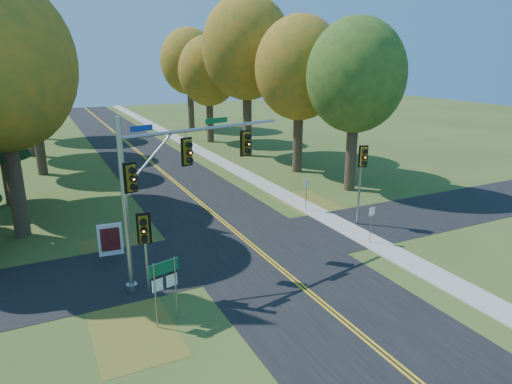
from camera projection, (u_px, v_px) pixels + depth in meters
name	position (u px, v px, depth m)	size (l,w,h in m)	color
ground	(271.00, 261.00, 23.01)	(160.00, 160.00, 0.00)	#35501C
road_main	(271.00, 261.00, 23.00)	(8.00, 160.00, 0.02)	black
road_cross	(254.00, 247.00, 24.72)	(60.00, 6.00, 0.02)	black
centerline_left	(269.00, 261.00, 22.96)	(0.10, 160.00, 0.01)	gold
centerline_right	(273.00, 260.00, 23.04)	(0.10, 160.00, 0.01)	gold
sidewalk_east	(368.00, 240.00, 25.62)	(1.60, 160.00, 0.06)	#9E998E
leaf_patch_w_near	(124.00, 255.00, 23.69)	(4.00, 6.00, 0.00)	brown
leaf_patch_e	(318.00, 208.00, 31.04)	(3.50, 8.00, 0.00)	brown
leaf_patch_w_far	(133.00, 329.00, 17.25)	(3.00, 5.00, 0.00)	brown
tree_e_a	(356.00, 76.00, 33.00)	(7.20, 7.20, 12.73)	#38281C
tree_e_b	(300.00, 69.00, 38.49)	(7.60, 7.60, 13.33)	#38281C
tree_w_c	(31.00, 81.00, 37.73)	(6.80, 6.80, 11.91)	#38281C
tree_e_c	(247.00, 48.00, 44.50)	(8.80, 8.80, 15.79)	#38281C
tree_w_d	(21.00, 58.00, 44.44)	(8.20, 8.20, 14.56)	#38281C
tree_e_d	(209.00, 71.00, 52.82)	(7.00, 7.00, 12.32)	#38281C
tree_w_e	(32.00, 55.00, 54.24)	(8.40, 8.40, 14.97)	#38281C
tree_e_e	(189.00, 62.00, 62.27)	(7.80, 7.80, 13.74)	#38281C
traffic_mast	(169.00, 175.00, 19.94)	(8.26, 2.38, 7.66)	#989AA0
east_signal_pole	(362.00, 165.00, 26.84)	(0.56, 0.66, 4.96)	gray
ped_signal_pole	(144.00, 235.00, 18.93)	(0.59, 0.69, 3.77)	#97999F
route_sign_cluster	(165.00, 279.00, 17.16)	(1.21, 0.36, 2.66)	gray
info_kiosk	(110.00, 240.00, 23.47)	(1.25, 0.29, 1.71)	silver
reg_sign_e_north	(307.00, 189.00, 30.00)	(0.42, 0.18, 2.28)	gray
reg_sign_e_south	(371.00, 218.00, 24.77)	(0.41, 0.09, 2.16)	gray
reg_sign_w	(147.00, 226.00, 23.63)	(0.41, 0.09, 2.14)	gray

